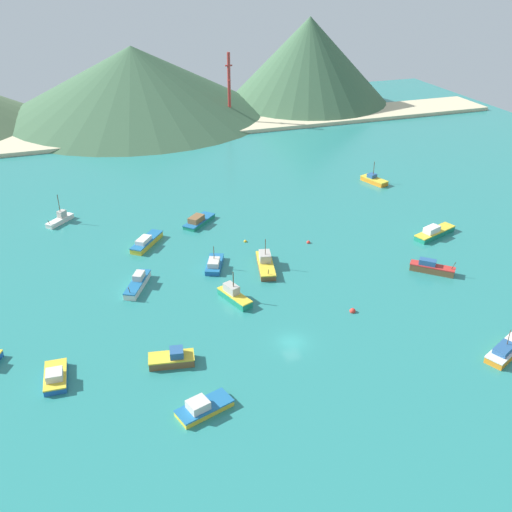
{
  "coord_description": "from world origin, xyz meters",
  "views": [
    {
      "loc": [
        -28.69,
        -67.14,
        54.91
      ],
      "look_at": [
        2.1,
        23.65,
        2.93
      ],
      "focal_mm": 40.36,
      "sensor_mm": 36.0,
      "label": 1
    }
  ],
  "objects_px": {
    "buoy_1": "(245,241)",
    "fishing_boat_6": "(172,359)",
    "fishing_boat_4": "(55,376)",
    "fishing_boat_9": "(434,232)",
    "fishing_boat_11": "(198,221)",
    "fishing_boat_12": "(234,295)",
    "fishing_boat_3": "(265,263)",
    "fishing_boat_7": "(214,264)",
    "fishing_boat_1": "(203,407)",
    "fishing_boat_8": "(138,283)",
    "fishing_boat_10": "(146,242)",
    "buoy_2": "(308,242)",
    "fishing_boat_5": "(431,268)",
    "fishing_boat_14": "(60,219)",
    "radio_tower": "(229,88)",
    "buoy_0": "(353,311)",
    "fishing_boat_13": "(374,180)",
    "fishing_boat_0": "(506,350)"
  },
  "relations": [
    {
      "from": "fishing_boat_4",
      "to": "fishing_boat_9",
      "type": "xyz_separation_m",
      "value": [
        78.12,
        22.62,
        0.1
      ]
    },
    {
      "from": "fishing_boat_1",
      "to": "fishing_boat_5",
      "type": "relative_size",
      "value": 1.09
    },
    {
      "from": "fishing_boat_7",
      "to": "fishing_boat_11",
      "type": "relative_size",
      "value": 0.93
    },
    {
      "from": "fishing_boat_3",
      "to": "fishing_boat_4",
      "type": "bearing_deg",
      "value": -151.66
    },
    {
      "from": "fishing_boat_14",
      "to": "fishing_boat_11",
      "type": "bearing_deg",
      "value": -19.97
    },
    {
      "from": "buoy_0",
      "to": "radio_tower",
      "type": "bearing_deg",
      "value": 83.55
    },
    {
      "from": "fishing_boat_5",
      "to": "fishing_boat_8",
      "type": "xyz_separation_m",
      "value": [
        -53.7,
        12.41,
        -0.1
      ]
    },
    {
      "from": "buoy_2",
      "to": "buoy_1",
      "type": "bearing_deg",
      "value": 159.11
    },
    {
      "from": "fishing_boat_5",
      "to": "fishing_boat_6",
      "type": "xyz_separation_m",
      "value": [
        -52.08,
        -11.04,
        -0.07
      ]
    },
    {
      "from": "fishing_boat_12",
      "to": "fishing_boat_6",
      "type": "bearing_deg",
      "value": -135.21
    },
    {
      "from": "fishing_boat_5",
      "to": "fishing_boat_10",
      "type": "relative_size",
      "value": 0.82
    },
    {
      "from": "fishing_boat_14",
      "to": "radio_tower",
      "type": "xyz_separation_m",
      "value": [
        59.07,
        66.0,
        11.3
      ]
    },
    {
      "from": "fishing_boat_3",
      "to": "radio_tower",
      "type": "bearing_deg",
      "value": 77.39
    },
    {
      "from": "fishing_boat_3",
      "to": "buoy_2",
      "type": "xyz_separation_m",
      "value": [
        12.03,
        6.98,
        -0.81
      ]
    },
    {
      "from": "fishing_boat_8",
      "to": "buoy_1",
      "type": "xyz_separation_m",
      "value": [
        24.04,
        10.98,
        -0.73
      ]
    },
    {
      "from": "fishing_boat_1",
      "to": "fishing_boat_8",
      "type": "bearing_deg",
      "value": 95.71
    },
    {
      "from": "fishing_boat_10",
      "to": "fishing_boat_5",
      "type": "bearing_deg",
      "value": -29.86
    },
    {
      "from": "fishing_boat_3",
      "to": "fishing_boat_10",
      "type": "height_order",
      "value": "fishing_boat_3"
    },
    {
      "from": "fishing_boat_8",
      "to": "buoy_1",
      "type": "height_order",
      "value": "fishing_boat_8"
    },
    {
      "from": "fishing_boat_1",
      "to": "fishing_boat_12",
      "type": "distance_m",
      "value": 27.48
    },
    {
      "from": "fishing_boat_1",
      "to": "fishing_boat_3",
      "type": "distance_m",
      "value": 39.9
    },
    {
      "from": "fishing_boat_3",
      "to": "fishing_boat_10",
      "type": "relative_size",
      "value": 1.13
    },
    {
      "from": "fishing_boat_11",
      "to": "fishing_boat_12",
      "type": "bearing_deg",
      "value": -92.74
    },
    {
      "from": "fishing_boat_5",
      "to": "fishing_boat_13",
      "type": "bearing_deg",
      "value": 74.3
    },
    {
      "from": "buoy_1",
      "to": "fishing_boat_6",
      "type": "bearing_deg",
      "value": -123.07
    },
    {
      "from": "fishing_boat_13",
      "to": "buoy_2",
      "type": "relative_size",
      "value": 10.0
    },
    {
      "from": "fishing_boat_10",
      "to": "fishing_boat_7",
      "type": "bearing_deg",
      "value": -50.88
    },
    {
      "from": "fishing_boat_9",
      "to": "fishing_boat_10",
      "type": "xyz_separation_m",
      "value": [
        -59.01,
        15.36,
        -0.04
      ]
    },
    {
      "from": "fishing_boat_5",
      "to": "radio_tower",
      "type": "height_order",
      "value": "radio_tower"
    },
    {
      "from": "fishing_boat_4",
      "to": "fishing_boat_1",
      "type": "bearing_deg",
      "value": -34.72
    },
    {
      "from": "fishing_boat_1",
      "to": "fishing_boat_14",
      "type": "bearing_deg",
      "value": 103.03
    },
    {
      "from": "fishing_boat_0",
      "to": "fishing_boat_13",
      "type": "distance_m",
      "value": 72.21
    },
    {
      "from": "fishing_boat_6",
      "to": "fishing_boat_7",
      "type": "distance_m",
      "value": 29.32
    },
    {
      "from": "fishing_boat_10",
      "to": "fishing_boat_14",
      "type": "distance_m",
      "value": 23.9
    },
    {
      "from": "fishing_boat_4",
      "to": "fishing_boat_6",
      "type": "bearing_deg",
      "value": -5.21
    },
    {
      "from": "fishing_boat_5",
      "to": "fishing_boat_14",
      "type": "distance_m",
      "value": 80.34
    },
    {
      "from": "fishing_boat_10",
      "to": "buoy_0",
      "type": "bearing_deg",
      "value": -50.89
    },
    {
      "from": "fishing_boat_11",
      "to": "fishing_boat_12",
      "type": "xyz_separation_m",
      "value": [
        -1.57,
        -32.69,
        0.26
      ]
    },
    {
      "from": "fishing_boat_8",
      "to": "buoy_1",
      "type": "distance_m",
      "value": 26.44
    },
    {
      "from": "fishing_boat_12",
      "to": "fishing_boat_13",
      "type": "relative_size",
      "value": 0.99
    },
    {
      "from": "fishing_boat_8",
      "to": "fishing_boat_11",
      "type": "xyz_separation_m",
      "value": [
        16.84,
        22.8,
        -0.07
      ]
    },
    {
      "from": "buoy_1",
      "to": "fishing_boat_10",
      "type": "bearing_deg",
      "value": 165.73
    },
    {
      "from": "buoy_0",
      "to": "fishing_boat_13",
      "type": "bearing_deg",
      "value": 57.78
    },
    {
      "from": "fishing_boat_3",
      "to": "buoy_2",
      "type": "bearing_deg",
      "value": 30.13
    },
    {
      "from": "fishing_boat_5",
      "to": "radio_tower",
      "type": "xyz_separation_m",
      "value": [
        -6.93,
        111.8,
        11.19
      ]
    },
    {
      "from": "fishing_boat_6",
      "to": "fishing_boat_14",
      "type": "relative_size",
      "value": 1.08
    },
    {
      "from": "fishing_boat_6",
      "to": "fishing_boat_9",
      "type": "xyz_separation_m",
      "value": [
        61.54,
        24.13,
        -0.01
      ]
    },
    {
      "from": "fishing_boat_3",
      "to": "fishing_boat_7",
      "type": "relative_size",
      "value": 1.32
    },
    {
      "from": "fishing_boat_10",
      "to": "fishing_boat_11",
      "type": "xyz_separation_m",
      "value": [
        12.69,
        6.76,
        -0.05
      ]
    },
    {
      "from": "fishing_boat_9",
      "to": "fishing_boat_13",
      "type": "xyz_separation_m",
      "value": [
        3.21,
        31.95,
        -0.08
      ]
    }
  ]
}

